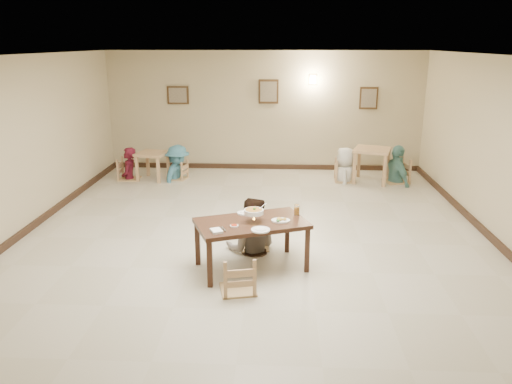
# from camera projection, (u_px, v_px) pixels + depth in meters

# --- Properties ---
(floor) EXTENTS (10.00, 10.00, 0.00)m
(floor) POSITION_uv_depth(u_px,v_px,m) (254.00, 241.00, 8.34)
(floor) COLOR beige
(floor) RESTS_ON ground
(ceiling) EXTENTS (10.00, 10.00, 0.00)m
(ceiling) POSITION_uv_depth(u_px,v_px,m) (254.00, 56.00, 7.47)
(ceiling) COLOR silver
(ceiling) RESTS_ON wall_back
(wall_back) EXTENTS (10.00, 0.00, 10.00)m
(wall_back) POSITION_uv_depth(u_px,v_px,m) (264.00, 111.00, 12.69)
(wall_back) COLOR #BEAE8A
(wall_back) RESTS_ON floor
(wall_front) EXTENTS (10.00, 0.00, 10.00)m
(wall_front) POSITION_uv_depth(u_px,v_px,m) (210.00, 325.00, 3.13)
(wall_front) COLOR #BEAE8A
(wall_front) RESTS_ON floor
(wall_left) EXTENTS (0.00, 10.00, 10.00)m
(wall_left) POSITION_uv_depth(u_px,v_px,m) (8.00, 151.00, 8.10)
(wall_left) COLOR #BEAE8A
(wall_left) RESTS_ON floor
(wall_right) EXTENTS (0.00, 10.00, 10.00)m
(wall_right) POSITION_uv_depth(u_px,v_px,m) (511.00, 156.00, 7.71)
(wall_right) COLOR #BEAE8A
(wall_right) RESTS_ON floor
(baseboard_back) EXTENTS (8.00, 0.06, 0.12)m
(baseboard_back) POSITION_uv_depth(u_px,v_px,m) (264.00, 167.00, 13.08)
(baseboard_back) COLOR #311F14
(baseboard_back) RESTS_ON floor
(baseboard_left) EXTENTS (0.06, 10.00, 0.12)m
(baseboard_left) POSITION_uv_depth(u_px,v_px,m) (22.00, 233.00, 8.52)
(baseboard_left) COLOR #311F14
(baseboard_left) RESTS_ON floor
(baseboard_right) EXTENTS (0.06, 10.00, 0.12)m
(baseboard_right) POSITION_uv_depth(u_px,v_px,m) (496.00, 243.00, 8.13)
(baseboard_right) COLOR #311F14
(baseboard_right) RESTS_ON floor
(picture_a) EXTENTS (0.55, 0.04, 0.45)m
(picture_a) POSITION_uv_depth(u_px,v_px,m) (178.00, 95.00, 12.64)
(picture_a) COLOR #3C2714
(picture_a) RESTS_ON wall_back
(picture_b) EXTENTS (0.50, 0.04, 0.60)m
(picture_b) POSITION_uv_depth(u_px,v_px,m) (268.00, 92.00, 12.50)
(picture_b) COLOR #3C2714
(picture_b) RESTS_ON wall_back
(picture_c) EXTENTS (0.45, 0.04, 0.55)m
(picture_c) POSITION_uv_depth(u_px,v_px,m) (369.00, 98.00, 12.42)
(picture_c) COLOR #3C2714
(picture_c) RESTS_ON wall_back
(wall_sconce) EXTENTS (0.16, 0.05, 0.22)m
(wall_sconce) POSITION_uv_depth(u_px,v_px,m) (313.00, 80.00, 12.36)
(wall_sconce) COLOR #FFD88C
(wall_sconce) RESTS_ON wall_back
(main_table) EXTENTS (1.77, 1.39, 0.73)m
(main_table) POSITION_uv_depth(u_px,v_px,m) (251.00, 227.00, 7.18)
(main_table) COLOR #3C2114
(main_table) RESTS_ON floor
(chair_far) EXTENTS (0.44, 0.44, 0.93)m
(chair_far) POSITION_uv_depth(u_px,v_px,m) (255.00, 220.00, 7.96)
(chair_far) COLOR tan
(chair_far) RESTS_ON floor
(chair_near) EXTENTS (0.46, 0.46, 0.98)m
(chair_near) POSITION_uv_depth(u_px,v_px,m) (238.00, 257.00, 6.56)
(chair_near) COLOR tan
(chair_near) RESTS_ON floor
(main_diner) EXTENTS (0.86, 0.68, 1.74)m
(main_diner) POSITION_uv_depth(u_px,v_px,m) (251.00, 198.00, 7.76)
(main_diner) COLOR gray
(main_diner) RESTS_ON floor
(curry_warmer) EXTENTS (0.32, 0.28, 0.26)m
(curry_warmer) POSITION_uv_depth(u_px,v_px,m) (254.00, 212.00, 7.11)
(curry_warmer) COLOR silver
(curry_warmer) RESTS_ON main_table
(rice_plate_far) EXTENTS (0.30, 0.30, 0.07)m
(rice_plate_far) POSITION_uv_depth(u_px,v_px,m) (247.00, 213.00, 7.47)
(rice_plate_far) COLOR white
(rice_plate_far) RESTS_ON main_table
(rice_plate_near) EXTENTS (0.26, 0.26, 0.06)m
(rice_plate_near) POSITION_uv_depth(u_px,v_px,m) (261.00, 230.00, 6.80)
(rice_plate_near) COLOR white
(rice_plate_near) RESTS_ON main_table
(fried_plate) EXTENTS (0.27, 0.27, 0.06)m
(fried_plate) POSITION_uv_depth(u_px,v_px,m) (281.00, 220.00, 7.15)
(fried_plate) COLOR white
(fried_plate) RESTS_ON main_table
(chili_dish) EXTENTS (0.12, 0.12, 0.02)m
(chili_dish) POSITION_uv_depth(u_px,v_px,m) (234.00, 226.00, 6.95)
(chili_dish) COLOR white
(chili_dish) RESTS_ON main_table
(napkin_cutlery) EXTENTS (0.23, 0.29, 0.03)m
(napkin_cutlery) POSITION_uv_depth(u_px,v_px,m) (217.00, 231.00, 6.76)
(napkin_cutlery) COLOR white
(napkin_cutlery) RESTS_ON main_table
(drink_glass) EXTENTS (0.08, 0.08, 0.16)m
(drink_glass) POSITION_uv_depth(u_px,v_px,m) (297.00, 210.00, 7.41)
(drink_glass) COLOR white
(drink_glass) RESTS_ON main_table
(bg_table_left) EXTENTS (0.79, 0.79, 0.67)m
(bg_table_left) POSITION_uv_depth(u_px,v_px,m) (152.00, 158.00, 11.93)
(bg_table_left) COLOR tan
(bg_table_left) RESTS_ON floor
(bg_table_right) EXTENTS (1.01, 1.01, 0.80)m
(bg_table_right) POSITION_uv_depth(u_px,v_px,m) (372.00, 154.00, 11.69)
(bg_table_right) COLOR tan
(bg_table_right) RESTS_ON floor
(bg_chair_ll) EXTENTS (0.46, 0.46, 0.99)m
(bg_chair_ll) POSITION_uv_depth(u_px,v_px,m) (128.00, 159.00, 11.95)
(bg_chair_ll) COLOR tan
(bg_chair_ll) RESTS_ON floor
(bg_chair_lr) EXTENTS (0.41, 0.41, 0.87)m
(bg_chair_lr) POSITION_uv_depth(u_px,v_px,m) (177.00, 162.00, 12.00)
(bg_chair_lr) COLOR tan
(bg_chair_lr) RESTS_ON floor
(bg_chair_rl) EXTENTS (0.47, 0.47, 1.01)m
(bg_chair_rl) POSITION_uv_depth(u_px,v_px,m) (346.00, 161.00, 11.80)
(bg_chair_rl) COLOR tan
(bg_chair_rl) RESTS_ON floor
(bg_chair_rr) EXTENTS (0.50, 0.50, 1.07)m
(bg_chair_rr) POSITION_uv_depth(u_px,v_px,m) (398.00, 160.00, 11.70)
(bg_chair_rr) COLOR tan
(bg_chair_rr) RESTS_ON floor
(bg_diner_a) EXTENTS (0.41, 0.60, 1.56)m
(bg_diner_a) POSITION_uv_depth(u_px,v_px,m) (127.00, 148.00, 11.87)
(bg_diner_a) COLOR #531020
(bg_diner_a) RESTS_ON floor
(bg_diner_b) EXTENTS (0.86, 1.19, 1.67)m
(bg_diner_b) POSITION_uv_depth(u_px,v_px,m) (177.00, 145.00, 11.89)
(bg_diner_b) COLOR teal
(bg_diner_b) RESTS_ON floor
(bg_diner_c) EXTENTS (0.60, 0.85, 1.63)m
(bg_diner_c) POSITION_uv_depth(u_px,v_px,m) (346.00, 148.00, 11.71)
(bg_diner_c) COLOR silver
(bg_diner_c) RESTS_ON floor
(bg_diner_d) EXTENTS (0.75, 1.13, 1.78)m
(bg_diner_d) POSITION_uv_depth(u_px,v_px,m) (399.00, 145.00, 11.59)
(bg_diner_d) COLOR #5B9990
(bg_diner_d) RESTS_ON floor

